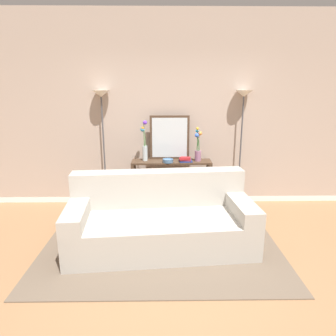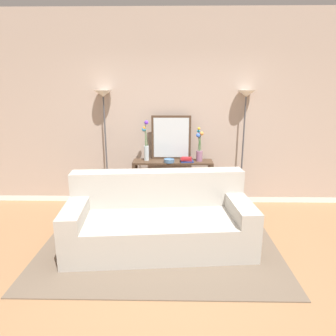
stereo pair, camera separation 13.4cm
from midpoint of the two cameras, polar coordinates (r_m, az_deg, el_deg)
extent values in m
cube|color=#936B47|center=(3.31, -0.02, -20.98)|extent=(16.00, 16.00, 0.02)
cube|color=white|center=(5.38, -0.39, -5.52)|extent=(12.00, 0.15, 0.09)
cube|color=#B29E8E|center=(5.05, -0.42, 11.00)|extent=(12.00, 0.14, 2.98)
cube|color=brown|center=(3.85, -2.33, -15.05)|extent=(2.89, 1.80, 0.01)
cube|color=#ADA89E|center=(3.84, -2.33, -11.67)|extent=(2.28, 1.17, 0.42)
cube|color=#ADA89E|center=(4.01, -2.72, -3.71)|extent=(2.22, 0.45, 0.46)
cube|color=#ADA89E|center=(3.88, -17.26, -10.65)|extent=(0.33, 1.00, 0.60)
cube|color=#ADA89E|center=(3.98, 12.15, -9.61)|extent=(0.33, 1.00, 0.60)
cube|color=#473323|center=(4.84, -0.16, 1.17)|extent=(1.25, 0.32, 0.03)
cube|color=#473323|center=(5.03, -0.15, -5.82)|extent=(1.15, 0.27, 0.01)
cube|color=#473323|center=(4.85, -7.27, -3.79)|extent=(0.05, 0.05, 0.76)
cube|color=#473323|center=(4.86, 6.98, -3.72)|extent=(0.05, 0.05, 0.76)
cube|color=#473323|center=(5.10, -6.94, -2.81)|extent=(0.05, 0.05, 0.76)
cube|color=#473323|center=(5.12, 6.57, -2.75)|extent=(0.05, 0.05, 0.76)
cylinder|color=#4C4C51|center=(5.31, -11.97, -6.56)|extent=(0.26, 0.26, 0.02)
cylinder|color=#4C4C51|center=(5.06, -12.52, 2.81)|extent=(0.02, 0.02, 1.75)
cone|color=silver|center=(4.95, -13.14, 13.32)|extent=(0.28, 0.28, 0.10)
cylinder|color=#4C4C51|center=(5.34, 12.02, -6.43)|extent=(0.26, 0.26, 0.02)
cylinder|color=#4C4C51|center=(5.09, 12.56, 2.90)|extent=(0.02, 0.02, 1.75)
cone|color=silver|center=(4.98, 13.17, 13.34)|extent=(0.28, 0.28, 0.10)
cube|color=#473323|center=(4.89, -0.50, 5.66)|extent=(0.62, 0.02, 0.70)
cube|color=silver|center=(4.88, -0.50, 5.64)|extent=(0.55, 0.01, 0.63)
cylinder|color=silver|center=(4.85, -5.09, 2.74)|extent=(0.08, 0.08, 0.24)
cylinder|color=#3D7538|center=(4.78, -5.14, 6.24)|extent=(0.04, 0.02, 0.37)
sphere|color=#6734D3|center=(4.74, -5.12, 8.40)|extent=(0.06, 0.06, 0.06)
cylinder|color=#3D7538|center=(4.80, -5.30, 5.62)|extent=(0.02, 0.04, 0.26)
sphere|color=#419CC2|center=(4.78, -5.58, 7.15)|extent=(0.07, 0.07, 0.07)
cylinder|color=#3D7538|center=(4.80, -5.29, 5.73)|extent=(0.03, 0.04, 0.28)
sphere|color=orange|center=(4.77, -5.53, 7.37)|extent=(0.05, 0.05, 0.05)
cylinder|color=gray|center=(4.84, 4.78, 2.28)|extent=(0.10, 0.10, 0.16)
cylinder|color=#3D7538|center=(4.79, 4.71, 4.65)|extent=(0.03, 0.03, 0.25)
sphere|color=#3F6EE9|center=(4.75, 4.57, 6.09)|extent=(0.07, 0.07, 0.07)
cylinder|color=#3D7538|center=(4.80, 4.72, 5.04)|extent=(0.03, 0.03, 0.30)
sphere|color=#2AAFE8|center=(4.79, 4.59, 6.87)|extent=(0.05, 0.05, 0.05)
cylinder|color=#3D7538|center=(4.78, 4.97, 4.82)|extent=(0.03, 0.03, 0.28)
sphere|color=orange|center=(4.75, 5.20, 6.42)|extent=(0.06, 0.06, 0.06)
cylinder|color=#3D7538|center=(4.78, 4.75, 5.25)|extent=(0.03, 0.02, 0.35)
sphere|color=gold|center=(4.73, 4.67, 7.31)|extent=(0.04, 0.04, 0.04)
cylinder|color=#3D7538|center=(4.81, 4.88, 4.80)|extent=(0.02, 0.01, 0.26)
sphere|color=#6439C0|center=(4.81, 4.97, 6.39)|extent=(0.06, 0.06, 0.06)
cylinder|color=#4C7093|center=(4.74, -0.83, 1.33)|extent=(0.16, 0.16, 0.05)
torus|color=#4C7093|center=(4.73, -0.83, 1.64)|extent=(0.16, 0.16, 0.01)
cube|color=navy|center=(4.78, 2.49, 1.28)|extent=(0.21, 0.17, 0.02)
cube|color=#6B3360|center=(4.78, 2.42, 1.49)|extent=(0.19, 0.15, 0.02)
cube|color=maroon|center=(4.77, 2.31, 1.68)|extent=(0.17, 0.14, 0.02)
cube|color=maroon|center=(4.77, 2.45, 1.90)|extent=(0.16, 0.13, 0.02)
cube|color=slate|center=(5.07, -5.84, -6.69)|extent=(0.03, 0.18, 0.13)
cube|color=#1E7075|center=(5.07, -5.36, -6.73)|extent=(0.05, 0.17, 0.12)
cube|color=maroon|center=(5.07, -4.77, -6.73)|extent=(0.05, 0.16, 0.12)
cube|color=tan|center=(5.07, -4.16, -6.84)|extent=(0.06, 0.13, 0.10)
cube|color=gold|center=(5.06, -3.63, -6.75)|extent=(0.03, 0.14, 0.12)
cube|color=navy|center=(5.06, -3.24, -6.71)|extent=(0.03, 0.14, 0.13)
cube|color=silver|center=(5.06, -2.80, -6.81)|extent=(0.04, 0.18, 0.11)
camera|label=1|loc=(0.07, -90.92, -0.25)|focal=32.83mm
camera|label=2|loc=(0.07, 89.08, 0.25)|focal=32.83mm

